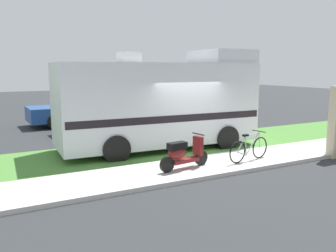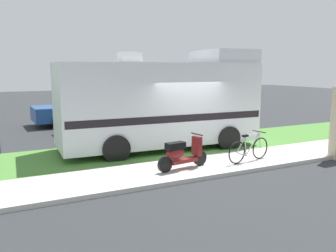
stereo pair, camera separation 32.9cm
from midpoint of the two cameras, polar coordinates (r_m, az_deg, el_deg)
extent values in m
plane|color=#2D3033|center=(11.88, 5.18, -5.16)|extent=(80.00, 80.00, 0.00)
cube|color=beige|center=(10.90, 8.51, -6.22)|extent=(24.00, 2.00, 0.12)
cube|color=#4C8438|center=(13.13, 1.75, -3.54)|extent=(24.00, 3.40, 0.08)
cube|color=silver|center=(12.78, -0.72, 3.75)|extent=(7.25, 2.77, 2.84)
cube|color=silver|center=(13.99, 9.57, 10.96)|extent=(1.90, 2.41, 0.50)
cube|color=black|center=(12.82, -0.72, 1.85)|extent=(7.11, 2.79, 0.24)
cube|color=black|center=(14.50, 12.37, 6.16)|extent=(0.17, 2.09, 0.90)
cube|color=silver|center=(12.34, -5.40, 10.96)|extent=(0.73, 0.63, 0.36)
cylinder|color=black|center=(14.96, 5.33, -0.40)|extent=(0.91, 0.32, 0.90)
cylinder|color=black|center=(13.00, 10.39, -1.98)|extent=(0.91, 0.32, 0.90)
cylinder|color=black|center=(13.46, -10.42, -1.60)|extent=(0.91, 0.32, 0.90)
cylinder|color=black|center=(11.23, -7.60, -3.69)|extent=(0.91, 0.32, 0.90)
cylinder|color=black|center=(10.51, 6.08, -5.17)|extent=(0.45, 0.16, 0.44)
cylinder|color=black|center=(9.76, 0.47, -6.26)|extent=(0.45, 0.16, 0.44)
cube|color=maroon|center=(10.12, 3.38, -5.59)|extent=(0.91, 0.41, 0.10)
cube|color=black|center=(9.84, 2.15, -3.24)|extent=(0.59, 0.34, 0.20)
ellipsoid|color=maroon|center=(9.89, 2.14, -4.38)|extent=(0.64, 0.39, 0.36)
cube|color=maroon|center=(10.34, 5.59, -3.24)|extent=(0.19, 0.34, 0.56)
cylinder|color=black|center=(10.27, 5.62, -1.33)|extent=(0.11, 0.50, 0.04)
sphere|color=white|center=(10.31, 5.60, -2.26)|extent=(0.12, 0.12, 0.12)
torus|color=black|center=(11.58, 15.45, -3.48)|extent=(0.69, 0.14, 0.69)
torus|color=black|center=(10.81, 11.93, -4.24)|extent=(0.69, 0.14, 0.69)
cylinder|color=silver|center=(11.27, 14.30, -2.88)|extent=(0.59, 0.12, 0.68)
cylinder|color=silver|center=(11.04, 13.24, -3.21)|extent=(0.10, 0.05, 0.61)
cylinder|color=silver|center=(11.19, 14.26, -1.38)|extent=(0.63, 0.13, 0.09)
cylinder|color=silver|center=(10.97, 12.62, -4.48)|extent=(0.41, 0.10, 0.19)
cylinder|color=silver|center=(10.88, 12.56, -2.95)|extent=(0.36, 0.09, 0.47)
cylinder|color=silver|center=(11.49, 15.37, -2.29)|extent=(0.12, 0.05, 0.51)
cube|color=black|center=(10.95, 13.20, -1.54)|extent=(0.21, 0.13, 0.06)
cylinder|color=black|center=(11.41, 15.30, -0.89)|extent=(0.11, 0.52, 0.03)
cube|color=#B7B29E|center=(17.25, -2.01, 3.03)|extent=(2.57, 2.16, 1.60)
cube|color=black|center=(17.21, -2.02, 4.68)|extent=(2.45, 2.17, 0.44)
cube|color=#B7B29E|center=(16.24, -10.64, 0.91)|extent=(3.12, 2.19, 0.71)
cylinder|color=black|center=(18.29, -2.87, 1.17)|extent=(0.77, 0.28, 0.76)
cylinder|color=black|center=(16.58, 0.15, 0.35)|extent=(0.77, 0.28, 0.76)
cylinder|color=black|center=(17.10, -12.81, 0.38)|extent=(0.77, 0.28, 0.76)
cylinder|color=black|center=(15.25, -10.69, -0.60)|extent=(0.77, 0.28, 0.76)
cube|color=#1E478C|center=(19.86, -8.89, 3.64)|extent=(2.41, 2.15, 1.52)
cube|color=black|center=(19.82, -8.92, 4.97)|extent=(2.30, 2.17, 0.44)
cube|color=#1E478C|center=(19.21, -16.27, 2.01)|extent=(2.94, 2.16, 0.74)
cylinder|color=black|center=(20.94, -9.28, 2.09)|extent=(0.77, 0.26, 0.76)
cylinder|color=black|center=(19.06, -7.33, 1.44)|extent=(0.77, 0.26, 0.76)
cylinder|color=black|center=(20.16, -17.77, 1.49)|extent=(0.77, 0.26, 0.76)
cylinder|color=black|center=(18.20, -16.62, 0.76)|extent=(0.77, 0.26, 0.76)
cylinder|color=#19722D|center=(14.00, 25.43, -2.82)|extent=(0.07, 0.07, 0.23)
cylinder|color=#19722D|center=(13.98, 25.46, -2.26)|extent=(0.03, 0.03, 0.05)
cylinder|color=black|center=(13.97, 25.47, -2.15)|extent=(0.04, 0.04, 0.02)
camera|label=1|loc=(0.16, -89.18, 0.13)|focal=37.74mm
camera|label=2|loc=(0.16, 90.82, -0.13)|focal=37.74mm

